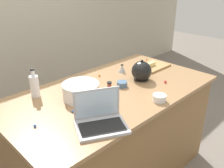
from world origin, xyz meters
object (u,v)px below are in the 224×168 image
ramekin_medium (159,98)px  ramekin_small (122,84)px  mixing_bowl_large (81,90)px  butter_stick_left (151,64)px  laptop (100,119)px  bottle_vinegar (34,85)px  cutting_board (152,66)px  bottle_soy (109,97)px  kettle (142,71)px  kitchen_timer (122,68)px

ramekin_medium → ramekin_small: bearing=91.6°
mixing_bowl_large → butter_stick_left: mixing_bowl_large is taller
laptop → bottle_vinegar: bearing=97.8°
cutting_board → ramekin_medium: bearing=-138.9°
bottle_soy → mixing_bowl_large: bearing=103.0°
butter_stick_left → ramekin_medium: size_ratio=1.08×
ramekin_medium → kettle: bearing=58.0°
bottle_vinegar → ramekin_small: bearing=-29.7°
kitchen_timer → cutting_board: bearing=-21.1°
mixing_bowl_large → cutting_board: 0.94m
kitchen_timer → ramekin_medium: bearing=-111.1°
laptop → ramekin_small: laptop is taller
butter_stick_left → ramekin_medium: 0.71m
bottle_soy → kitchen_timer: bearing=35.9°
mixing_bowl_large → bottle_vinegar: bearing=130.1°
laptop → ramekin_small: size_ratio=4.26×
laptop → cutting_board: laptop is taller
mixing_bowl_large → butter_stick_left: (0.91, 0.03, -0.03)m
mixing_bowl_large → ramekin_medium: 0.59m
cutting_board → ramekin_small: size_ratio=3.76×
ramekin_medium → butter_stick_left: bearing=42.3°
laptop → kettle: laptop is taller
mixing_bowl_large → cutting_board: bearing=2.1°
bottle_vinegar → laptop: bearing=-82.2°
bottle_soy → kitchen_timer: bottle_soy is taller
bottle_soy → ramekin_small: bearing=29.1°
bottle_vinegar → kitchen_timer: bearing=-7.9°
cutting_board → kitchen_timer: (-0.32, 0.12, 0.03)m
butter_stick_left → kettle: bearing=-157.6°
laptop → ramekin_medium: (0.53, -0.07, -0.02)m
mixing_bowl_large → cutting_board: mixing_bowl_large is taller
laptop → butter_stick_left: laptop is taller
laptop → kitchen_timer: laptop is taller
bottle_soy → ramekin_medium: (0.33, -0.19, -0.05)m
bottle_soy → bottle_vinegar: bearing=118.8°
ramekin_small → laptop: bearing=-150.0°
laptop → mixing_bowl_large: 0.40m
cutting_board → ramekin_medium: size_ratio=3.27×
bottle_vinegar → kitchen_timer: size_ratio=2.97×
laptop → kitchen_timer: (0.76, 0.53, -0.01)m
bottle_vinegar → butter_stick_left: bearing=-11.9°
kettle → ramekin_medium: size_ratio=2.10×
bottle_soy → kitchen_timer: 0.69m
cutting_board → ramekin_medium: (-0.55, -0.48, 0.02)m
ramekin_small → ramekin_medium: ramekin_medium is taller
butter_stick_left → bottle_soy: bearing=-161.6°
kitchen_timer → laptop: bearing=-145.2°
bottle_soy → ramekin_small: 0.37m
laptop → bottle_vinegar: (-0.09, 0.65, 0.05)m
butter_stick_left → mixing_bowl_large: bearing=-177.9°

